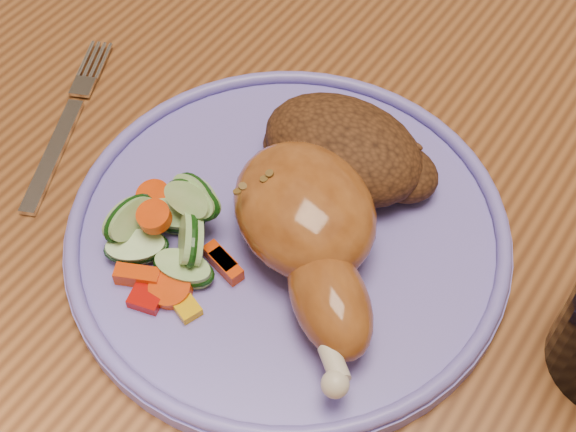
{
  "coord_description": "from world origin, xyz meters",
  "views": [
    {
      "loc": [
        0.13,
        -0.33,
        1.2
      ],
      "look_at": [
        -0.04,
        -0.07,
        0.78
      ],
      "focal_mm": 50.0,
      "sensor_mm": 36.0,
      "label": 1
    }
  ],
  "objects": [
    {
      "name": "fork",
      "position": [
        -0.24,
        -0.08,
        0.75
      ],
      "size": [
        0.08,
        0.15,
        0.0
      ],
      "color": "silver",
      "rests_on": "dining_table"
    },
    {
      "name": "plate",
      "position": [
        -0.04,
        -0.07,
        0.76
      ],
      "size": [
        0.3,
        0.3,
        0.01
      ],
      "primitive_type": "cylinder",
      "color": "#6F61C5",
      "rests_on": "dining_table"
    },
    {
      "name": "dining_table",
      "position": [
        0.0,
        0.0,
        0.67
      ],
      "size": [
        0.9,
        1.4,
        0.75
      ],
      "color": "brown",
      "rests_on": "ground"
    },
    {
      "name": "plate_rim",
      "position": [
        -0.04,
        -0.07,
        0.77
      ],
      "size": [
        0.29,
        0.29,
        0.01
      ],
      "primitive_type": "torus",
      "color": "#6F61C5",
      "rests_on": "plate"
    },
    {
      "name": "chicken_leg",
      "position": [
        -0.02,
        -0.08,
        0.79
      ],
      "size": [
        0.16,
        0.16,
        0.06
      ],
      "color": "#995220",
      "rests_on": "plate"
    },
    {
      "name": "vegetable_pile",
      "position": [
        -0.1,
        -0.12,
        0.78
      ],
      "size": [
        0.1,
        0.1,
        0.05
      ],
      "color": "#A50A05",
      "rests_on": "plate"
    },
    {
      "name": "rice_pilaf",
      "position": [
        -0.04,
        -0.01,
        0.78
      ],
      "size": [
        0.13,
        0.08,
        0.05
      ],
      "color": "#472511",
      "rests_on": "plate"
    }
  ]
}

